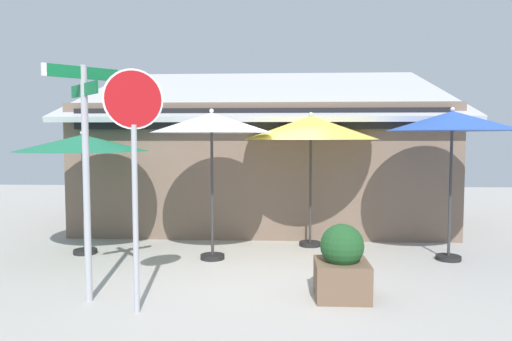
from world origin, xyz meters
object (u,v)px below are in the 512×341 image
object	(u,v)px
patio_umbrella_ivory_center	(212,124)
patio_umbrella_mustard_right	(311,128)
patio_umbrella_forest_green_left	(83,144)
patio_umbrella_royal_blue_far_right	(452,122)
stop_sign	(134,146)
sidewalk_planter	(342,264)
street_sign_post	(85,158)

from	to	relation	value
patio_umbrella_ivory_center	patio_umbrella_mustard_right	distance (m)	2.17
patio_umbrella_forest_green_left	patio_umbrella_royal_blue_far_right	size ratio (longest dim) A/B	0.89
stop_sign	patio_umbrella_ivory_center	bearing A→B (deg)	77.91
sidewalk_planter	patio_umbrella_forest_green_left	bearing A→B (deg)	153.86
patio_umbrella_ivory_center	sidewalk_planter	size ratio (longest dim) A/B	2.65
street_sign_post	stop_sign	size ratio (longest dim) A/B	1.03
patio_umbrella_forest_green_left	sidewalk_planter	world-z (taller)	patio_umbrella_forest_green_left
street_sign_post	patio_umbrella_ivory_center	bearing A→B (deg)	59.44
stop_sign	patio_umbrella_mustard_right	bearing A→B (deg)	57.65
street_sign_post	stop_sign	distance (m)	0.88
patio_umbrella_forest_green_left	patio_umbrella_ivory_center	size ratio (longest dim) A/B	0.90
stop_sign	sidewalk_planter	size ratio (longest dim) A/B	2.97
patio_umbrella_forest_green_left	patio_umbrella_mustard_right	distance (m)	4.43
sidewalk_planter	street_sign_post	bearing A→B (deg)	-174.85
stop_sign	patio_umbrella_forest_green_left	xyz separation A→B (m)	(-1.92, 2.93, -0.02)
patio_umbrella_mustard_right	patio_umbrella_ivory_center	bearing A→B (deg)	-148.14
patio_umbrella_forest_green_left	patio_umbrella_royal_blue_far_right	xyz separation A→B (m)	(6.77, -0.11, 0.39)
patio_umbrella_royal_blue_far_right	patio_umbrella_mustard_right	bearing A→B (deg)	157.87
street_sign_post	patio_umbrella_ivory_center	world-z (taller)	street_sign_post
patio_umbrella_ivory_center	sidewalk_planter	xyz separation A→B (m)	(2.09, -1.98, -1.99)
street_sign_post	patio_umbrella_ivory_center	xyz separation A→B (m)	(1.35, 2.29, 0.51)
stop_sign	patio_umbrella_ivory_center	world-z (taller)	stop_sign
patio_umbrella_ivory_center	street_sign_post	bearing A→B (deg)	-120.56
patio_umbrella_forest_green_left	patio_umbrella_mustard_right	size ratio (longest dim) A/B	0.90
patio_umbrella_ivory_center	stop_sign	bearing A→B (deg)	-102.09
street_sign_post	sidewalk_planter	bearing A→B (deg)	5.15
patio_umbrella_forest_green_left	sidewalk_planter	bearing A→B (deg)	-26.14
patio_umbrella_forest_green_left	patio_umbrella_ivory_center	world-z (taller)	patio_umbrella_ivory_center
street_sign_post	patio_umbrella_forest_green_left	size ratio (longest dim) A/B	1.28
patio_umbrella_forest_green_left	patio_umbrella_royal_blue_far_right	distance (m)	6.78
patio_umbrella_mustard_right	patio_umbrella_royal_blue_far_right	xyz separation A→B (m)	(2.44, -0.99, 0.08)
patio_umbrella_royal_blue_far_right	patio_umbrella_ivory_center	bearing A→B (deg)	-177.93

